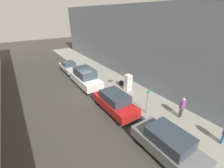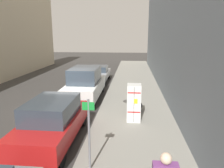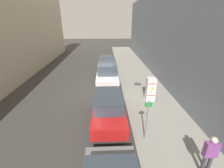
{
  "view_description": "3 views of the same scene",
  "coord_description": "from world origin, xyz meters",
  "views": [
    {
      "loc": [
        5.7,
        13.7,
        7.91
      ],
      "look_at": [
        -2.33,
        1.69,
        0.95
      ],
      "focal_mm": 24.0,
      "sensor_mm": 36.0,
      "label": 1
    },
    {
      "loc": [
        -3.71,
        12.55,
        4.24
      ],
      "look_at": [
        -2.6,
        0.79,
        1.55
      ],
      "focal_mm": 35.0,
      "sensor_mm": 36.0,
      "label": 2
    },
    {
      "loc": [
        -0.51,
        12.61,
        5.86
      ],
      "look_at": [
        -0.98,
        1.27,
        0.98
      ],
      "focal_mm": 24.0,
      "sensor_mm": 36.0,
      "label": 3
    }
  ],
  "objects": [
    {
      "name": "ground_plane",
      "position": [
        0.0,
        0.0,
        0.0
      ],
      "size": [
        80.0,
        80.0,
        0.0
      ],
      "primitive_type": "plane",
      "color": "#383533"
    },
    {
      "name": "sidewalk_slab",
      "position": [
        -3.87,
        0.0,
        0.08
      ],
      "size": [
        3.94,
        44.0,
        0.16
      ],
      "primitive_type": "cube",
      "color": "gray",
      "rests_on": "ground"
    },
    {
      "name": "building_facade_near",
      "position": [
        -6.92,
        0.0,
        4.38
      ],
      "size": [
        2.17,
        39.6,
        8.77
      ],
      "primitive_type": "cube",
      "color": "slate",
      "rests_on": "ground"
    },
    {
      "name": "discarded_refrigerator",
      "position": [
        -3.82,
        2.55,
        1.06
      ],
      "size": [
        0.65,
        0.66,
        1.79
      ],
      "color": "white",
      "rests_on": "sidewalk_slab"
    },
    {
      "name": "manhole_cover",
      "position": [
        -3.52,
        -0.5,
        0.17
      ],
      "size": [
        0.7,
        0.7,
        0.02
      ],
      "primitive_type": "cylinder",
      "color": "#47443F",
      "rests_on": "sidewalk_slab"
    },
    {
      "name": "street_sign_post",
      "position": [
        -2.46,
        6.64,
        1.44
      ],
      "size": [
        0.36,
        0.07,
        2.26
      ],
      "color": "slate",
      "rests_on": "sidewalk_slab"
    },
    {
      "name": "trash_bag",
      "position": [
        -4.01,
        1.16,
        0.45
      ],
      "size": [
        0.57,
        0.57,
        0.57
      ],
      "primitive_type": "sphere",
      "color": "black",
      "rests_on": "sidewalk_slab"
    },
    {
      "name": "parked_sedan_silver",
      "position": [
        -0.61,
        -6.96,
        0.74
      ],
      "size": [
        1.8,
        4.42,
        1.42
      ],
      "color": "silver",
      "rests_on": "ground"
    },
    {
      "name": "parked_van_white",
      "position": [
        -0.61,
        -1.33,
        1.05
      ],
      "size": [
        1.99,
        5.13,
        2.13
      ],
      "color": "silver",
      "rests_on": "ground"
    },
    {
      "name": "parked_suv_red",
      "position": [
        -0.61,
        4.7,
        0.91
      ],
      "size": [
        1.9,
        4.57,
        1.76
      ],
      "color": "red",
      "rests_on": "ground"
    }
  ]
}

